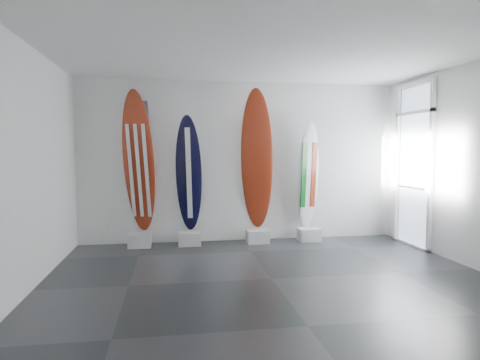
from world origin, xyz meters
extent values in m
plane|color=black|center=(0.00, 0.00, 0.00)|extent=(6.00, 6.00, 0.00)
plane|color=white|center=(0.00, 0.00, 3.00)|extent=(6.00, 6.00, 0.00)
plane|color=silver|center=(0.00, 2.50, 1.50)|extent=(6.00, 0.00, 6.00)
plane|color=silver|center=(0.00, -2.50, 1.50)|extent=(6.00, 0.00, 6.00)
plane|color=silver|center=(-3.00, 0.00, 1.50)|extent=(0.00, 5.00, 5.00)
plane|color=silver|center=(3.00, 0.00, 1.50)|extent=(0.00, 5.00, 5.00)
cube|color=silver|center=(-1.88, 2.18, 0.12)|extent=(0.40, 0.30, 0.24)
ellipsoid|color=maroon|center=(-1.88, 2.28, 1.50)|extent=(0.70, 0.65, 2.54)
cube|color=silver|center=(-1.00, 2.18, 0.12)|extent=(0.40, 0.30, 0.24)
ellipsoid|color=black|center=(-1.00, 2.28, 1.29)|extent=(0.55, 0.44, 2.11)
cube|color=silver|center=(0.26, 2.18, 0.12)|extent=(0.40, 0.30, 0.24)
ellipsoid|color=maroon|center=(0.26, 2.28, 1.54)|extent=(0.71, 0.63, 2.60)
cube|color=silver|center=(1.25, 2.18, 0.12)|extent=(0.40, 0.30, 0.24)
ellipsoid|color=white|center=(1.25, 2.28, 1.25)|extent=(0.50, 0.33, 2.02)
cube|color=silver|center=(-2.45, 2.48, 0.35)|extent=(0.09, 0.02, 0.13)
camera|label=1|loc=(-1.29, -5.38, 1.71)|focal=31.54mm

